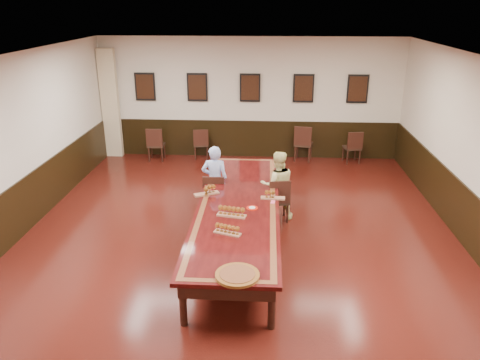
# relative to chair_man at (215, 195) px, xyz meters

# --- Properties ---
(floor) EXTENTS (8.00, 10.00, 0.02)m
(floor) POSITION_rel_chair_man_xyz_m (0.54, -1.10, -0.46)
(floor) COLOR black
(floor) RESTS_ON ground
(ceiling) EXTENTS (8.00, 10.00, 0.02)m
(ceiling) POSITION_rel_chair_man_xyz_m (0.54, -1.10, 2.76)
(ceiling) COLOR white
(ceiling) RESTS_ON floor
(wall_back) EXTENTS (8.00, 0.02, 3.20)m
(wall_back) POSITION_rel_chair_man_xyz_m (0.54, 3.91, 1.15)
(wall_back) COLOR beige
(wall_back) RESTS_ON floor
(wall_left) EXTENTS (0.02, 10.00, 3.20)m
(wall_left) POSITION_rel_chair_man_xyz_m (-3.47, -1.10, 1.15)
(wall_left) COLOR beige
(wall_left) RESTS_ON floor
(chair_man) EXTENTS (0.42, 0.46, 0.89)m
(chair_man) POSITION_rel_chair_man_xyz_m (0.00, 0.00, 0.00)
(chair_man) COLOR black
(chair_man) RESTS_ON floor
(chair_woman) EXTENTS (0.48, 0.51, 0.88)m
(chair_woman) POSITION_rel_chair_man_xyz_m (1.25, -0.13, -0.01)
(chair_woman) COLOR black
(chair_woman) RESTS_ON floor
(spare_chair_a) EXTENTS (0.44, 0.48, 0.91)m
(spare_chair_a) POSITION_rel_chair_man_xyz_m (-1.95, 3.38, 0.01)
(spare_chair_a) COLOR black
(spare_chair_a) RESTS_ON floor
(spare_chair_b) EXTENTS (0.46, 0.49, 0.85)m
(spare_chair_b) POSITION_rel_chair_man_xyz_m (-0.78, 3.62, -0.02)
(spare_chair_b) COLOR black
(spare_chair_b) RESTS_ON floor
(spare_chair_c) EXTENTS (0.55, 0.58, 0.98)m
(spare_chair_c) POSITION_rel_chair_man_xyz_m (1.99, 3.61, 0.04)
(spare_chair_c) COLOR black
(spare_chair_c) RESTS_ON floor
(spare_chair_d) EXTENTS (0.49, 0.52, 0.88)m
(spare_chair_d) POSITION_rel_chair_man_xyz_m (3.26, 3.50, -0.01)
(spare_chair_d) COLOR black
(spare_chair_d) RESTS_ON floor
(person_man) EXTENTS (0.52, 0.35, 1.42)m
(person_man) POSITION_rel_chair_man_xyz_m (-0.00, 0.09, 0.27)
(person_man) COLOR #5579D4
(person_man) RESTS_ON floor
(person_woman) EXTENTS (0.76, 0.64, 1.38)m
(person_woman) POSITION_rel_chair_man_xyz_m (1.23, -0.04, 0.24)
(person_woman) COLOR #EEE694
(person_woman) RESTS_ON floor
(pink_phone) EXTENTS (0.09, 0.14, 0.01)m
(pink_phone) POSITION_rel_chair_man_xyz_m (1.14, -1.00, 0.31)
(pink_phone) COLOR #F75278
(pink_phone) RESTS_ON conference_table
(curtain) EXTENTS (0.45, 0.18, 2.90)m
(curtain) POSITION_rel_chair_man_xyz_m (-3.21, 3.72, 1.00)
(curtain) COLOR #C6B288
(curtain) RESTS_ON floor
(wainscoting) EXTENTS (8.00, 10.00, 1.00)m
(wainscoting) POSITION_rel_chair_man_xyz_m (0.54, -1.10, 0.05)
(wainscoting) COLOR black
(wainscoting) RESTS_ON floor
(conference_table) EXTENTS (1.40, 5.00, 0.76)m
(conference_table) POSITION_rel_chair_man_xyz_m (0.54, -1.10, 0.17)
(conference_table) COLOR black
(conference_table) RESTS_ON floor
(posters) EXTENTS (6.14, 0.04, 0.74)m
(posters) POSITION_rel_chair_man_xyz_m (0.54, 3.83, 1.45)
(posters) COLOR black
(posters) RESTS_ON wall_back
(flight_a) EXTENTS (0.47, 0.32, 0.17)m
(flight_a) POSITION_rel_chair_man_xyz_m (-0.04, -0.73, 0.38)
(flight_a) COLOR brown
(flight_a) RESTS_ON conference_table
(flight_b) EXTENTS (0.43, 0.14, 0.16)m
(flight_b) POSITION_rel_chair_man_xyz_m (1.12, -0.85, 0.38)
(flight_b) COLOR brown
(flight_b) RESTS_ON conference_table
(flight_c) EXTENTS (0.50, 0.24, 0.18)m
(flight_c) POSITION_rel_chair_man_xyz_m (0.46, -1.61, 0.39)
(flight_c) COLOR brown
(flight_c) RESTS_ON conference_table
(flight_d) EXTENTS (0.44, 0.26, 0.16)m
(flight_d) POSITION_rel_chair_man_xyz_m (0.45, -2.23, 0.38)
(flight_d) COLOR brown
(flight_d) RESTS_ON conference_table
(red_plate_grp) EXTENTS (0.20, 0.20, 0.03)m
(red_plate_grp) POSITION_rel_chair_man_xyz_m (0.79, -1.30, 0.32)
(red_plate_grp) COLOR red
(red_plate_grp) RESTS_ON conference_table
(carved_platter) EXTENTS (0.66, 0.66, 0.05)m
(carved_platter) POSITION_rel_chair_man_xyz_m (0.67, -3.39, 0.33)
(carved_platter) COLOR brown
(carved_platter) RESTS_ON conference_table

